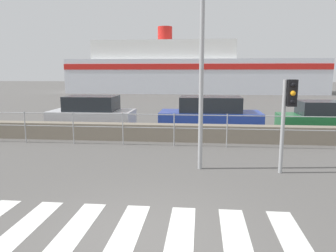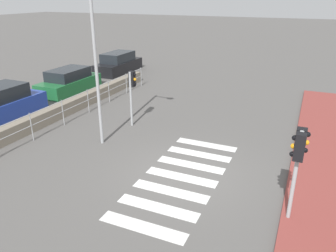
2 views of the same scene
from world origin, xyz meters
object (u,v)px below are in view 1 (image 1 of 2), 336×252
(ferry_boat, at_px, (188,71))
(traffic_light_far, at_px, (289,105))
(streetlamp, at_px, (203,9))
(parked_car_silver, at_px, (92,114))
(parked_car_blue, at_px, (210,116))
(parked_car_green, at_px, (328,119))

(ferry_boat, bearing_deg, traffic_light_far, -83.26)
(streetlamp, bearing_deg, parked_car_silver, 128.77)
(ferry_boat, relative_size, parked_car_blue, 6.69)
(ferry_boat, relative_size, parked_car_green, 7.29)
(traffic_light_far, xyz_separation_m, streetlamp, (-2.23, -0.03, 2.40))
(traffic_light_far, bearing_deg, streetlamp, -179.28)
(traffic_light_far, relative_size, ferry_boat, 0.08)
(parked_car_blue, bearing_deg, parked_car_silver, -180.00)
(parked_car_blue, bearing_deg, ferry_boat, 94.50)
(traffic_light_far, height_order, streetlamp, streetlamp)
(parked_car_green, bearing_deg, parked_car_silver, 180.00)
(traffic_light_far, height_order, parked_car_silver, traffic_light_far)
(ferry_boat, height_order, parked_car_green, ferry_boat)
(parked_car_blue, xyz_separation_m, parked_car_green, (5.18, -0.00, -0.07))
(parked_car_silver, height_order, parked_car_blue, parked_car_blue)
(streetlamp, height_order, ferry_boat, ferry_boat)
(ferry_boat, relative_size, parked_car_silver, 7.87)
(ferry_boat, xyz_separation_m, parked_car_blue, (2.11, -26.79, -2.03))
(parked_car_green, bearing_deg, parked_car_blue, 180.00)
(traffic_light_far, xyz_separation_m, ferry_boat, (-3.92, 33.16, 0.87))
(traffic_light_far, distance_m, streetlamp, 3.27)
(traffic_light_far, distance_m, parked_car_silver, 9.81)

